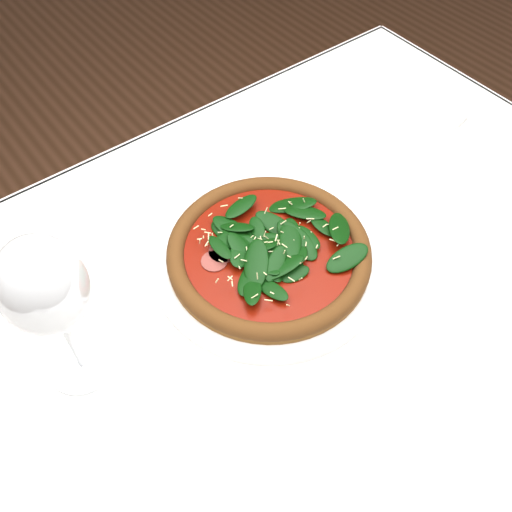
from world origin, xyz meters
TOP-DOWN VIEW (x-y plane):
  - ground at (0.00, 0.00)m, footprint 6.00×6.00m
  - dining_table at (0.00, 0.00)m, footprint 1.21×0.81m
  - plate at (0.03, 0.06)m, footprint 0.33×0.33m
  - pizza at (0.03, 0.06)m, footprint 0.29×0.29m
  - wine_glass at (-0.25, 0.07)m, footprint 0.09×0.09m
  - saucer_far at (0.47, 0.16)m, footprint 0.15×0.15m

SIDE VIEW (x-z plane):
  - ground at x=0.00m, z-range 0.00..0.00m
  - dining_table at x=0.00m, z-range 0.27..1.02m
  - saucer_far at x=0.47m, z-range 0.75..0.76m
  - plate at x=0.03m, z-range 0.75..0.76m
  - pizza at x=0.03m, z-range 0.76..0.79m
  - wine_glass at x=-0.25m, z-range 0.80..1.03m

